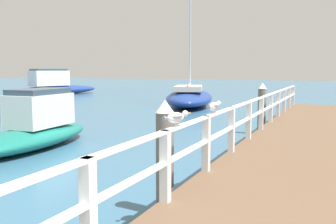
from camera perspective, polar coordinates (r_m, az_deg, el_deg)
name	(u,v)px	position (r m, az deg, el deg)	size (l,w,h in m)	color
pier_deck	(303,147)	(10.24, 20.15, -5.13)	(2.66, 19.66, 0.52)	brown
pier_railing	(256,112)	(10.28, 13.38, 0.00)	(0.12, 18.18, 0.96)	white
dock_piling_near	(165,157)	(5.76, -0.49, -7.00)	(0.29, 0.29, 1.81)	#6B6056
dock_piling_far	(262,109)	(13.25, 14.30, 0.52)	(0.29, 0.29, 1.81)	#6B6056
seagull_foreground	(176,117)	(5.07, 1.24, -0.77)	(0.26, 0.44, 0.21)	white
seagull_background	(214,106)	(6.67, 7.14, 0.94)	(0.22, 0.48, 0.21)	white
boat_0	(33,128)	(11.44, -20.17, -2.39)	(2.12, 4.99, 1.70)	#197266
boat_2	(55,86)	(34.82, -17.07, 3.84)	(4.66, 8.50, 2.32)	navy
boat_3	(189,97)	(23.09, 3.33, 2.32)	(5.21, 8.48, 9.41)	navy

